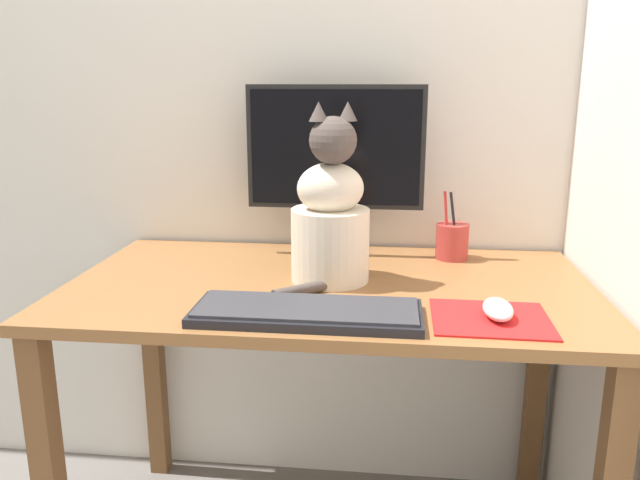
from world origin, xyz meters
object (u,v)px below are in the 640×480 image
object	(u,v)px
monitor	(335,160)
cat	(331,217)
computer_mouse_right	(498,309)
keyboard	(307,312)
pen_cup	(452,241)

from	to	relation	value
monitor	cat	bearing A→B (deg)	-87.01
cat	monitor	bearing A→B (deg)	73.21
monitor	computer_mouse_right	world-z (taller)	monitor
monitor	computer_mouse_right	bearing A→B (deg)	-50.85
computer_mouse_right	keyboard	bearing A→B (deg)	-174.88
cat	keyboard	bearing A→B (deg)	-115.48
pen_cup	cat	bearing A→B (deg)	-143.10
monitor	cat	size ratio (longest dim) A/B	1.13
computer_mouse_right	pen_cup	bearing A→B (deg)	96.57
computer_mouse_right	monitor	bearing A→B (deg)	129.15
keyboard	cat	bearing A→B (deg)	84.50
monitor	keyboard	bearing A→B (deg)	-91.49
monitor	pen_cup	size ratio (longest dim) A/B	2.57
monitor	pen_cup	world-z (taller)	monitor
keyboard	computer_mouse_right	distance (m)	0.37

